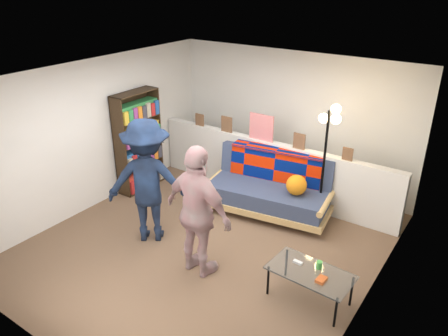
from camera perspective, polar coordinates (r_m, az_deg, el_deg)
name	(u,v)px	position (r m, az deg, el deg)	size (l,w,h in m)	color
ground	(208,243)	(6.43, -2.06, -9.77)	(5.00, 5.00, 0.00)	brown
room_shell	(227,125)	(6.02, 0.39, 5.61)	(4.60, 5.05, 2.45)	silver
half_wall_ledge	(271,169)	(7.52, 6.09, -0.16)	(4.45, 0.15, 1.00)	silver
ledge_decor	(260,130)	(7.35, 4.71, 5.01)	(2.97, 0.02, 0.45)	brown
futon_sofa	(270,189)	(7.07, 6.08, -2.70)	(2.12, 1.24, 0.86)	tan
bookshelf	(138,144)	(7.80, -11.11, 3.04)	(0.29, 0.88, 1.76)	black
coffee_table	(311,274)	(5.35, 11.28, -13.38)	(1.00, 0.59, 0.51)	black
floor_lamp	(328,141)	(6.62, 13.44, 3.48)	(0.39, 0.34, 1.86)	black
person_left	(148,181)	(6.22, -9.91, -1.70)	(1.18, 0.68, 1.82)	black
person_right	(198,213)	(5.43, -3.38, -5.85)	(1.03, 0.43, 1.76)	pink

